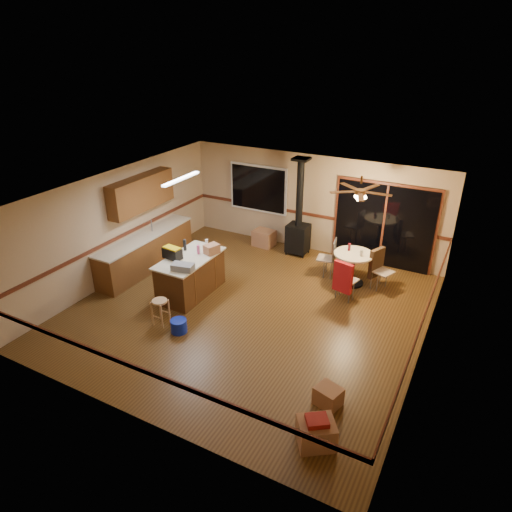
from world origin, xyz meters
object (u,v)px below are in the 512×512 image
Objects in this scene: kitchen_island at (191,275)px; dining_table at (353,263)px; blue_bucket at (179,326)px; box_corner_a at (316,433)px; toolbox_grey at (183,267)px; bar_stool at (161,312)px; toolbox_black at (172,253)px; box_under_window at (264,238)px; wood_stove at (298,228)px; chair_near at (344,277)px; chair_left at (330,254)px; chair_right at (377,263)px; box_corner_b at (328,396)px.

dining_table is at bearing 35.03° from kitchen_island.
blue_bucket is 0.62× the size of box_corner_a.
toolbox_grey is at bearing 150.96° from box_corner_a.
toolbox_black is at bearing 113.35° from bar_stool.
box_under_window is (-0.39, 4.46, 0.09)m from blue_bucket.
kitchen_island is 3.75m from dining_table.
wood_stove is 2.77× the size of dining_table.
toolbox_grey reaches higher than blue_bucket.
wood_stove is 2.55m from chair_near.
toolbox_black is at bearing -145.17° from dining_table.
toolbox_grey is 4.44m from box_corner_a.
chair_left is 1.13m from chair_right.
box_corner_b is at bearing -8.45° from blue_bucket.
bar_stool reaches higher than box_corner_b.
box_corner_a is (4.05, -2.67, -0.26)m from kitchen_island.
dining_table is (3.07, 2.15, 0.08)m from kitchen_island.
box_corner_b is (0.33, -4.12, -0.44)m from chair_right.
kitchen_island is at bearing -137.47° from chair_left.
kitchen_island is 0.79m from toolbox_grey.
kitchen_island is 1.84× the size of dining_table.
kitchen_island is 3.99× the size of toolbox_black.
box_under_window is at bearing 147.47° from chair_near.
blue_bucket is at bearing -116.60° from chair_left.
kitchen_island is at bearing 112.56° from toolbox_grey.
chair_left is (2.25, 2.82, -0.38)m from toolbox_grey.
toolbox_grey is at bearing -33.48° from toolbox_black.
box_corner_b is (3.28, -0.49, 0.02)m from blue_bucket.
toolbox_grey is (0.23, -0.55, 0.52)m from kitchen_island.
box_corner_b is (3.77, -0.55, -0.12)m from bar_stool.
blue_bucket is (0.49, -0.06, -0.14)m from bar_stool.
toolbox_black is 3.44m from box_under_window.
kitchen_island is at bearing -113.09° from wood_stove.
wood_stove is 4.89× the size of chair_left.
box_corner_a is (3.39, -1.31, 0.06)m from blue_bucket.
wood_stove is 4.51m from bar_stool.
bar_stool is 0.60× the size of dining_table.
toolbox_grey is 0.82× the size of bar_stool.
chair_near is 1.25× the size of box_under_window.
blue_bucket is 4.09m from chair_left.
blue_bucket is (0.43, -0.81, -0.84)m from toolbox_grey.
toolbox_black reaches higher than toolbox_grey.
box_under_window is (-2.86, 1.83, -0.37)m from chair_near.
box_corner_b is (3.67, -4.95, -0.06)m from box_under_window.
chair_left is (-0.60, 0.12, 0.06)m from dining_table.
chair_near is 1.34× the size of box_corner_a.
chair_left is at bearing 41.58° from toolbox_black.
bar_stool is at bearing -66.65° from toolbox_black.
toolbox_black is 4.64m from chair_right.
chair_right is (3.37, 2.82, -0.37)m from toolbox_grey.
toolbox_black is at bearing -138.42° from chair_left.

